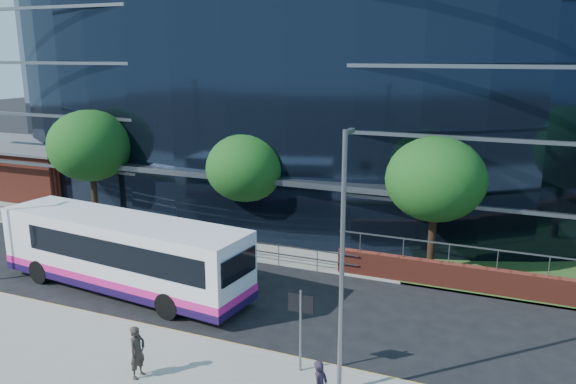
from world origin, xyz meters
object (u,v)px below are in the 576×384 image
at_px(tree_far_b, 246,168).
at_px(city_bus, 124,253).
at_px(brick_pavilion, 40,169).
at_px(tree_far_c, 436,179).
at_px(pedestrian_b, 137,352).
at_px(street_sign, 301,314).
at_px(streetlight_east, 342,258).
at_px(tree_far_a, 90,146).

relative_size(tree_far_b, city_bus, 0.49).
height_order(brick_pavilion, tree_far_c, tree_far_c).
xyz_separation_m(tree_far_c, pedestrian_b, (-7.12, -12.91, -3.52)).
relative_size(tree_far_b, pedestrian_b, 3.50).
bearing_deg(city_bus, brick_pavilion, 151.09).
height_order(brick_pavilion, street_sign, brick_pavilion).
bearing_deg(tree_far_b, tree_far_c, -2.86).
height_order(city_bus, pedestrian_b, city_bus).
distance_m(tree_far_c, streetlight_east, 11.22).
distance_m(brick_pavilion, street_sign, 30.49).
bearing_deg(tree_far_c, pedestrian_b, -118.87).
relative_size(tree_far_a, pedestrian_b, 4.04).
bearing_deg(city_bus, tree_far_a, 143.46).
height_order(tree_far_a, tree_far_c, tree_far_a).
bearing_deg(pedestrian_b, tree_far_b, 14.09).
relative_size(tree_far_a, streetlight_east, 0.87).
xyz_separation_m(street_sign, streetlight_east, (1.50, -0.59, 2.29)).
height_order(brick_pavilion, tree_far_a, tree_far_a).
height_order(tree_far_c, city_bus, tree_far_c).
bearing_deg(street_sign, pedestrian_b, -153.33).
xyz_separation_m(tree_far_a, tree_far_b, (10.00, 0.50, -0.65)).
distance_m(tree_far_b, streetlight_east, 14.74).
distance_m(streetlight_east, pedestrian_b, 7.22).
distance_m(brick_pavilion, streetlight_east, 32.19).
relative_size(tree_far_a, city_bus, 0.57).
bearing_deg(street_sign, streetlight_east, -21.36).
bearing_deg(tree_far_c, tree_far_a, 180.00).
distance_m(street_sign, tree_far_c, 11.14).
xyz_separation_m(brick_pavilion, city_bus, (17.01, -11.82, -0.20)).
distance_m(tree_far_a, tree_far_c, 20.00).
distance_m(tree_far_c, city_bus, 14.32).
xyz_separation_m(tree_far_c, streetlight_east, (-1.00, -11.17, -0.10)).
distance_m(brick_pavilion, tree_far_a, 10.48).
distance_m(city_bus, pedestrian_b, 7.45).
relative_size(street_sign, tree_far_a, 0.40).
bearing_deg(street_sign, tree_far_c, 76.71).
xyz_separation_m(streetlight_east, pedestrian_b, (-6.12, -1.73, -3.43)).
bearing_deg(pedestrian_b, tree_far_a, 46.90).
relative_size(city_bus, pedestrian_b, 7.13).
xyz_separation_m(city_bus, pedestrian_b, (4.88, -5.59, -0.73)).
xyz_separation_m(street_sign, city_bus, (-9.49, 3.27, -0.41)).
height_order(brick_pavilion, city_bus, brick_pavilion).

